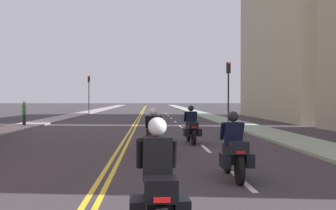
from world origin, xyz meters
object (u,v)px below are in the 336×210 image
motorcycle_1 (234,151)px  motorcycle_2 (153,136)px  traffic_light_near (228,82)px  pedestrian_2 (24,114)px  traffic_light_far (89,88)px  motorcycle_0 (158,192)px  motorcycle_3 (191,128)px

motorcycle_1 → motorcycle_2: size_ratio=0.98×
traffic_light_near → pedestrian_2: traffic_light_near is taller
motorcycle_1 → motorcycle_2: 4.44m
traffic_light_far → traffic_light_near: bearing=-59.2°
motorcycle_0 → motorcycle_1: size_ratio=1.03×
motorcycle_3 → traffic_light_near: size_ratio=0.47×
motorcycle_2 → motorcycle_3: motorcycle_3 is taller
motorcycle_3 → traffic_light_near: traffic_light_near is taller
motorcycle_0 → traffic_light_far: 47.47m
pedestrian_2 → motorcycle_1: bearing=7.5°
motorcycle_1 → motorcycle_3: 7.60m
motorcycle_0 → traffic_light_far: (-8.14, 46.68, 2.78)m
motorcycle_0 → motorcycle_1: (1.91, 3.97, 0.01)m
motorcycle_2 → motorcycle_3: (1.69, 3.58, 0.01)m
traffic_light_near → traffic_light_far: size_ratio=0.93×
pedestrian_2 → motorcycle_0: bearing=-1.4°
motorcycle_1 → pedestrian_2: pedestrian_2 is taller
motorcycle_1 → motorcycle_3: bearing=91.9°
traffic_light_near → traffic_light_far: 27.11m
motorcycle_1 → pedestrian_2: size_ratio=1.20×
motorcycle_3 → traffic_light_near: 12.76m
traffic_light_near → traffic_light_far: (-13.89, 23.29, 0.21)m
motorcycle_2 → traffic_light_near: 16.64m
motorcycle_0 → traffic_light_near: traffic_light_near is taller
traffic_light_near → pedestrian_2: size_ratio=2.62×
motorcycle_1 → traffic_light_far: size_ratio=0.43×
motorcycle_0 → motorcycle_2: size_ratio=1.01×
motorcycle_1 → pedestrian_2: bearing=120.9°
motorcycle_0 → traffic_light_far: traffic_light_far is taller
motorcycle_3 → pedestrian_2: 14.92m
motorcycle_0 → pedestrian_2: (-8.82, 22.15, 0.25)m
traffic_light_far → pedestrian_2: traffic_light_far is taller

